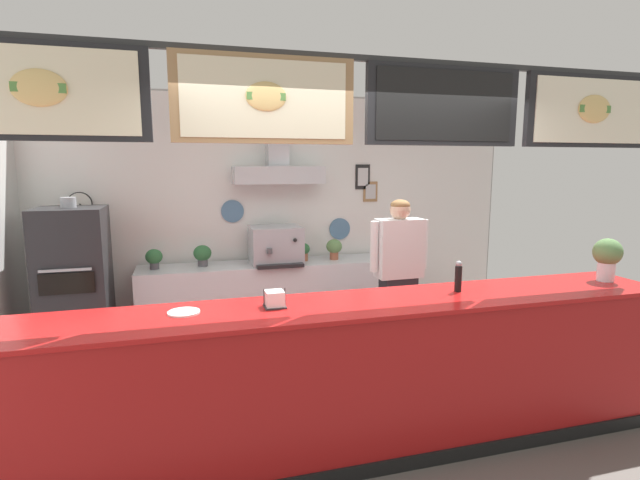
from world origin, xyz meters
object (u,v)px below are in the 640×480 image
Objects in this scene: pizza_oven at (75,288)px; napkin_holder at (275,300)px; potted_thyme at (202,254)px; pepper_grinder at (458,276)px; potted_basil at (154,258)px; shop_worker at (398,278)px; basil_vase at (607,257)px; condiment_plate at (184,312)px; espresso_machine at (276,245)px; potted_rosemary at (304,251)px; potted_oregano at (334,248)px.

pizza_oven reaches higher than napkin_holder.
potted_thyme is (1.24, 0.33, 0.22)m from pizza_oven.
pepper_grinder is at bearing -34.35° from pizza_oven.
potted_basil is at bearing -177.12° from potted_thyme.
shop_worker is 4.86× the size of basil_vase.
basil_vase is (4.32, -2.08, 0.47)m from pizza_oven.
pizza_oven is at bearing 128.07° from napkin_holder.
basil_vase is 1.33m from pepper_grinder.
condiment_plate is 0.58m from napkin_holder.
shop_worker reaches higher than potted_basil.
pizza_oven is 2.64m from napkin_holder.
condiment_plate is (-1.02, -2.30, -0.01)m from espresso_machine.
shop_worker is 8.29× the size of condiment_plate.
espresso_machine is 1.67× the size of basil_vase.
potted_basil is (-1.67, -0.01, 0.01)m from potted_rosemary.
potted_rosemary is 0.91× the size of pepper_grinder.
pepper_grinder is (1.75, -2.37, 0.17)m from potted_thyme.
shop_worker reaches higher than condiment_plate.
basil_vase reaches higher than potted_thyme.
espresso_machine is 0.35m from potted_rosemary.
condiment_plate is at bearing -94.94° from potted_thyme.
condiment_plate is (-1.96, 0.01, -0.11)m from pepper_grinder.
shop_worker is 1.26m from pepper_grinder.
basil_vase is at bearing -0.62° from condiment_plate.
pepper_grinder is 1.96m from condiment_plate.
shop_worker is at bearing -14.89° from pizza_oven.
potted_thyme is 1.12× the size of potted_rosemary.
condiment_plate is 1.37× the size of napkin_holder.
espresso_machine reaches higher than potted_oregano.
basil_vase is at bearing -37.97° from potted_thyme.
shop_worker is 7.13× the size of potted_thyme.
potted_thyme is 2.38m from condiment_plate.
shop_worker is 1.17m from potted_oregano.
pizza_oven reaches higher than potted_oregano.
potted_basil is at bearing 179.70° from potted_oregano.
potted_rosemary is (-0.69, 1.13, 0.11)m from shop_worker.
potted_rosemary is (2.40, 0.31, 0.20)m from pizza_oven.
potted_thyme is at bearing 85.06° from condiment_plate.
potted_oregano is (0.71, 0.03, -0.07)m from espresso_machine.
pizza_oven is at bearing -157.60° from potted_basil.
basil_vase is at bearing -56.73° from potted_oregano.
potted_oregano is at bearing 123.27° from basil_vase.
basil_vase is 3.29m from condiment_plate.
pepper_grinder is at bearing 0.77° from napkin_holder.
potted_rosemary is 2.51m from napkin_holder.
potted_thyme is at bearing 2.88° from potted_basil.
pepper_grinder is at bearing -53.59° from potted_thyme.
condiment_plate is (-3.29, 0.04, -0.19)m from basil_vase.
potted_basil reaches higher than potted_rosemary.
potted_oregano is 2.84m from basil_vase.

